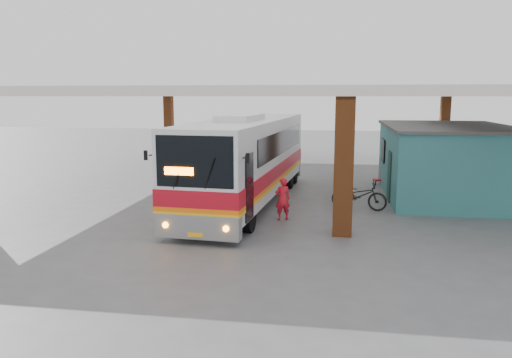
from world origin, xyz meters
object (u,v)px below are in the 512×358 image
object	(u,v)px
motorcycle	(359,195)
red_chair	(380,177)
coach_bus	(247,159)
pedestrian	(283,199)

from	to	relation	value
motorcycle	red_chair	size ratio (longest dim) A/B	2.50
motorcycle	coach_bus	bearing A→B (deg)	97.85
coach_bus	pedestrian	bearing A→B (deg)	-52.25
pedestrian	motorcycle	bearing A→B (deg)	-168.10
coach_bus	red_chair	distance (m)	7.90
motorcycle	pedestrian	bearing A→B (deg)	141.65
pedestrian	red_chair	bearing A→B (deg)	-142.83
motorcycle	red_chair	bearing A→B (deg)	1.50
coach_bus	red_chair	size ratio (longest dim) A/B	14.71
motorcycle	red_chair	world-z (taller)	motorcycle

